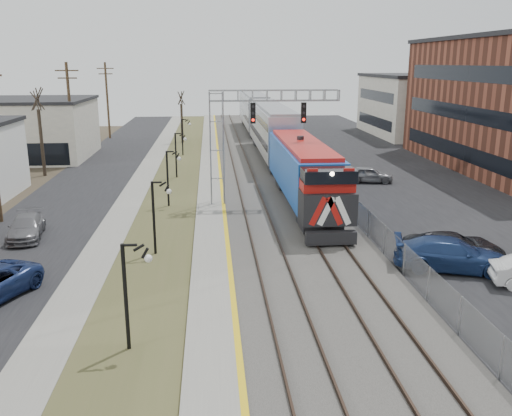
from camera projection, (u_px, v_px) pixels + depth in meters
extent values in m
cube|color=black|center=(83.00, 187.00, 44.74)|extent=(7.00, 120.00, 0.04)
cube|color=gray|center=(138.00, 185.00, 45.10)|extent=(2.00, 120.00, 0.08)
cube|color=#484A27|center=(175.00, 185.00, 45.34)|extent=(4.00, 120.00, 0.06)
cube|color=gray|center=(211.00, 183.00, 45.56)|extent=(2.00, 120.00, 0.24)
cube|color=#595651|center=(270.00, 182.00, 45.98)|extent=(8.00, 120.00, 0.20)
cube|color=black|center=(407.00, 181.00, 46.97)|extent=(16.00, 120.00, 0.04)
cube|color=gold|center=(221.00, 182.00, 45.60)|extent=(0.24, 120.00, 0.01)
cube|color=#2D2119|center=(237.00, 181.00, 45.71)|extent=(0.08, 120.00, 0.15)
cube|color=#2D2119|center=(255.00, 181.00, 45.83)|extent=(0.08, 120.00, 0.15)
cube|color=#2D2119|center=(278.00, 180.00, 45.99)|extent=(0.08, 120.00, 0.15)
cube|color=#2D2119|center=(296.00, 180.00, 46.11)|extent=(0.08, 120.00, 0.15)
cube|color=#164FB3|center=(304.00, 174.00, 37.43)|extent=(3.00, 17.00, 4.25)
cube|color=black|center=(331.00, 238.00, 29.52)|extent=(2.80, 0.50, 0.70)
cube|color=#9A9DA4|center=(272.00, 131.00, 56.83)|extent=(3.00, 22.00, 5.33)
cube|color=#9A9DA4|center=(254.00, 112.00, 78.77)|extent=(3.00, 22.00, 5.33)
cube|color=gray|center=(217.00, 150.00, 37.86)|extent=(1.00, 1.00, 8.00)
cube|color=gray|center=(274.00, 95.00, 37.21)|extent=(9.00, 0.80, 0.80)
cube|color=black|center=(253.00, 113.00, 36.96)|extent=(0.35, 0.25, 1.40)
cube|color=black|center=(304.00, 113.00, 37.24)|extent=(0.35, 0.25, 1.40)
cylinder|color=black|center=(126.00, 298.00, 18.85)|extent=(0.14, 0.14, 4.00)
cylinder|color=black|center=(154.00, 219.00, 28.47)|extent=(0.14, 0.14, 4.00)
cylinder|color=black|center=(168.00, 179.00, 38.10)|extent=(0.14, 0.14, 4.00)
cylinder|color=black|center=(176.00, 156.00, 47.72)|extent=(0.14, 0.14, 4.00)
cylinder|color=black|center=(182.00, 138.00, 59.26)|extent=(0.14, 0.14, 4.00)
cylinder|color=#4C3823|center=(71.00, 115.00, 52.82)|extent=(0.28, 0.28, 10.00)
cylinder|color=#4C3823|center=(107.00, 101.00, 72.06)|extent=(0.28, 0.28, 10.00)
cube|color=gray|center=(319.00, 173.00, 46.14)|extent=(0.04, 120.00, 1.60)
cube|color=beige|center=(21.00, 130.00, 57.62)|extent=(14.00, 12.00, 6.00)
cube|color=beige|center=(431.00, 106.00, 75.94)|extent=(16.00, 18.00, 8.00)
cylinder|color=#382D23|center=(42.00, 143.00, 48.41)|extent=(0.30, 0.30, 5.95)
cylinder|color=#382D23|center=(182.00, 124.00, 68.73)|extent=(0.30, 0.30, 4.90)
imported|color=black|center=(454.00, 247.00, 28.02)|extent=(5.25, 2.86, 1.40)
imported|color=navy|center=(451.00, 255.00, 26.57)|extent=(5.89, 3.64, 1.59)
imported|color=slate|center=(369.00, 175.00, 46.13)|extent=(4.25, 2.24, 1.38)
imported|color=slate|center=(26.00, 228.00, 31.53)|extent=(2.49, 4.66, 1.29)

